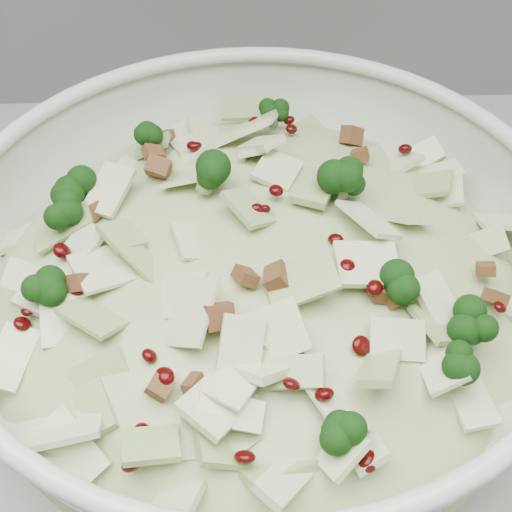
{
  "coord_description": "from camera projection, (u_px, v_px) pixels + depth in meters",
  "views": [
    {
      "loc": [
        0.43,
        1.28,
        1.36
      ],
      "look_at": [
        0.44,
        1.61,
        1.02
      ],
      "focal_mm": 50.0,
      "sensor_mm": 36.0,
      "label": 1
    }
  ],
  "objects": [
    {
      "name": "mixing_bowl",
      "position": [
        258.0,
        296.0,
        0.5
      ],
      "size": [
        0.5,
        0.5,
        0.16
      ],
      "rotation": [
        0.0,
        0.0,
        0.28
      ],
      "color": "silver",
      "rests_on": "counter"
    },
    {
      "name": "salad",
      "position": [
        258.0,
        270.0,
        0.48
      ],
      "size": [
        0.51,
        0.51,
        0.16
      ],
      "rotation": [
        0.0,
        0.0,
        0.48
      ],
      "color": "#A0B078",
      "rests_on": "mixing_bowl"
    }
  ]
}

